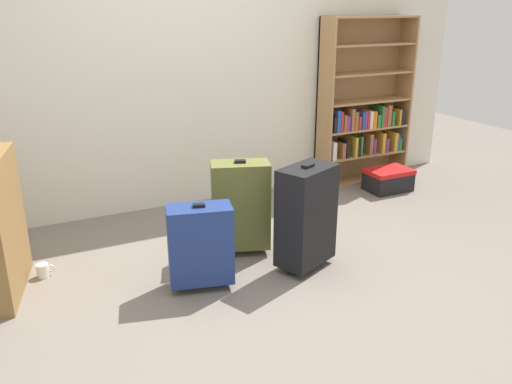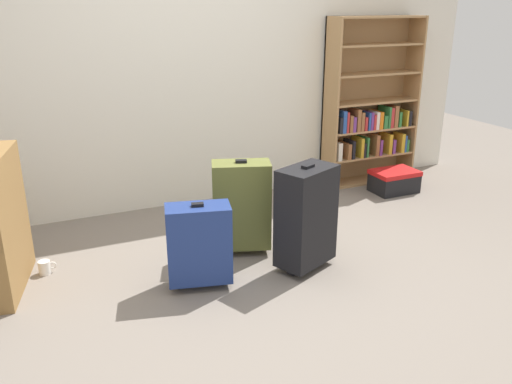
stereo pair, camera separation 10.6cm
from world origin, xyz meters
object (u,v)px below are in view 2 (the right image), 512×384
object	(u,v)px
storage_box	(394,180)
suitcase_olive	(242,205)
suitcase_navy_blue	(199,244)
suitcase_black	(306,216)
mug	(45,267)
bookshelf	(369,110)

from	to	relation	value
storage_box	suitcase_olive	world-z (taller)	suitcase_olive
storage_box	suitcase_navy_blue	world-z (taller)	suitcase_navy_blue
suitcase_black	suitcase_olive	xyz separation A→B (m)	(-0.30, 0.42, -0.02)
mug	storage_box	size ratio (longest dim) A/B	0.28
mug	suitcase_navy_blue	size ratio (longest dim) A/B	0.21
suitcase_olive	mug	bearing A→B (deg)	170.33
bookshelf	storage_box	distance (m)	0.75
mug	suitcase_black	world-z (taller)	suitcase_black
mug	suitcase_olive	xyz separation A→B (m)	(1.37, -0.23, 0.32)
suitcase_black	mug	bearing A→B (deg)	158.56
storage_box	suitcase_olive	xyz separation A→B (m)	(-1.88, -0.61, 0.26)
bookshelf	suitcase_olive	world-z (taller)	bookshelf
suitcase_black	suitcase_olive	distance (m)	0.52
suitcase_navy_blue	bookshelf	bearing A→B (deg)	31.47
suitcase_olive	storage_box	bearing A→B (deg)	18.03
bookshelf	storage_box	world-z (taller)	bookshelf
mug	suitcase_black	bearing A→B (deg)	-21.44
suitcase_black	storage_box	bearing A→B (deg)	33.23
mug	suitcase_black	size ratio (longest dim) A/B	0.16
mug	suitcase_olive	world-z (taller)	suitcase_olive
suitcase_black	suitcase_olive	world-z (taller)	suitcase_black
mug	storage_box	distance (m)	3.27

